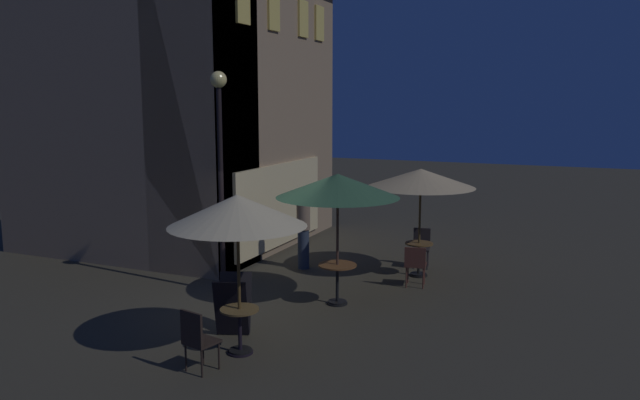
# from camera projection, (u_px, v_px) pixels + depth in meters

# --- Properties ---
(ground_plane) EXTENTS (60.00, 60.00, 0.00)m
(ground_plane) POSITION_uv_depth(u_px,v_px,m) (249.00, 310.00, 11.74)
(ground_plane) COLOR #3C382B
(cafe_building) EXTENTS (6.49, 6.71, 7.86)m
(cafe_building) POSITION_uv_depth(u_px,v_px,m) (189.00, 99.00, 15.75)
(cafe_building) COLOR #977C5F
(cafe_building) RESTS_ON ground
(street_lamp_near_corner) EXTENTS (0.33, 0.33, 4.46)m
(street_lamp_near_corner) POSITION_uv_depth(u_px,v_px,m) (220.00, 141.00, 12.35)
(street_lamp_near_corner) COLOR black
(street_lamp_near_corner) RESTS_ON ground
(menu_sandwich_board) EXTENTS (0.82, 0.75, 0.99)m
(menu_sandwich_board) POSITION_uv_depth(u_px,v_px,m) (233.00, 305.00, 10.43)
(menu_sandwich_board) COLOR black
(menu_sandwich_board) RESTS_ON ground
(cafe_table_0) EXTENTS (0.61, 0.61, 0.72)m
(cafe_table_0) POSITION_uv_depth(u_px,v_px,m) (240.00, 324.00, 9.66)
(cafe_table_0) COLOR black
(cafe_table_0) RESTS_ON ground
(cafe_table_1) EXTENTS (0.74, 0.74, 0.79)m
(cafe_table_1) POSITION_uv_depth(u_px,v_px,m) (337.00, 275.00, 11.99)
(cafe_table_1) COLOR black
(cafe_table_1) RESTS_ON ground
(cafe_table_2) EXTENTS (0.62, 0.62, 0.76)m
(cafe_table_2) POSITION_uv_depth(u_px,v_px,m) (419.00, 254.00, 13.94)
(cafe_table_2) COLOR black
(cafe_table_2) RESTS_ON ground
(patio_umbrella_0) EXTENTS (2.11, 2.11, 2.50)m
(patio_umbrella_0) POSITION_uv_depth(u_px,v_px,m) (237.00, 211.00, 9.38)
(patio_umbrella_0) COLOR black
(patio_umbrella_0) RESTS_ON ground
(patio_umbrella_1) EXTENTS (2.35, 2.35, 2.54)m
(patio_umbrella_1) POSITION_uv_depth(u_px,v_px,m) (338.00, 186.00, 11.72)
(patio_umbrella_1) COLOR black
(patio_umbrella_1) RESTS_ON ground
(patio_umbrella_2) EXTENTS (2.39, 2.39, 2.42)m
(patio_umbrella_2) POSITION_uv_depth(u_px,v_px,m) (421.00, 178.00, 13.67)
(patio_umbrella_2) COLOR black
(patio_umbrella_2) RESTS_ON ground
(cafe_chair_0) EXTENTS (0.50, 0.50, 0.94)m
(cafe_chair_0) POSITION_uv_depth(u_px,v_px,m) (197.00, 336.00, 8.94)
(cafe_chair_0) COLOR black
(cafe_chair_0) RESTS_ON ground
(cafe_chair_1) EXTENTS (0.46, 0.46, 0.92)m
(cafe_chair_1) POSITION_uv_depth(u_px,v_px,m) (421.00, 244.00, 14.71)
(cafe_chair_1) COLOR #282225
(cafe_chair_1) RESTS_ON ground
(cafe_chair_2) EXTENTS (0.51, 0.51, 0.88)m
(cafe_chair_2) POSITION_uv_depth(u_px,v_px,m) (415.00, 262.00, 13.08)
(cafe_chair_2) COLOR brown
(cafe_chair_2) RESTS_ON ground
(patron_standing_0) EXTENTS (0.31, 0.31, 1.73)m
(patron_standing_0) POSITION_uv_depth(u_px,v_px,m) (303.00, 232.00, 14.51)
(patron_standing_0) COLOR #2C364A
(patron_standing_0) RESTS_ON ground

